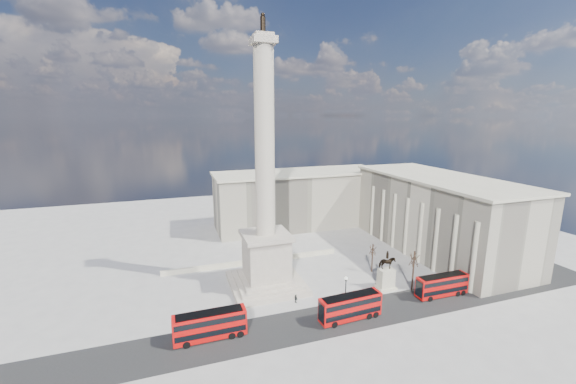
# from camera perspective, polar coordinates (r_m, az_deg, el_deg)

# --- Properties ---
(ground) EXTENTS (180.00, 180.00, 0.00)m
(ground) POSITION_cam_1_polar(r_m,az_deg,el_deg) (68.09, -2.33, -16.65)
(ground) COLOR #9C9A94
(ground) RESTS_ON ground
(asphalt_road) EXTENTS (120.00, 9.00, 0.01)m
(asphalt_road) POSITION_cam_1_polar(r_m,az_deg,el_deg) (61.48, 5.24, -20.15)
(asphalt_road) COLOR #272727
(asphalt_road) RESTS_ON ground
(nelsons_column) EXTENTS (14.00, 14.00, 49.85)m
(nelsons_column) POSITION_cam_1_polar(r_m,az_deg,el_deg) (67.46, -3.62, -5.00)
(nelsons_column) COLOR #AA9F8D
(nelsons_column) RESTS_ON ground
(balustrade_wall) EXTENTS (40.00, 0.60, 1.10)m
(balustrade_wall) POSITION_cam_1_polar(r_m,az_deg,el_deg) (81.79, -5.54, -11.11)
(balustrade_wall) COLOR #BCB69C
(balustrade_wall) RESTS_ON ground
(building_east) EXTENTS (19.00, 46.00, 18.60)m
(building_east) POSITION_cam_1_polar(r_m,az_deg,el_deg) (94.14, 23.06, -3.26)
(building_east) COLOR #BEB79C
(building_east) RESTS_ON ground
(building_northeast) EXTENTS (51.00, 17.00, 16.60)m
(building_northeast) POSITION_cam_1_polar(r_m,az_deg,el_deg) (106.77, 1.91, -1.07)
(building_northeast) COLOR #BEB79C
(building_northeast) RESTS_ON ground
(red_bus_a) EXTENTS (10.79, 2.66, 4.37)m
(red_bus_a) POSITION_cam_1_polar(r_m,az_deg,el_deg) (57.45, -12.42, -20.25)
(red_bus_a) COLOR #BE0A09
(red_bus_a) RESTS_ON ground
(red_bus_b) EXTENTS (10.76, 3.06, 4.31)m
(red_bus_b) POSITION_cam_1_polar(r_m,az_deg,el_deg) (61.56, 10.09, -17.80)
(red_bus_b) COLOR #BE0A09
(red_bus_b) RESTS_ON ground
(red_bus_c) EXTENTS (10.17, 2.53, 4.11)m
(red_bus_c) POSITION_cam_1_polar(r_m,az_deg,el_deg) (73.36, 23.65, -13.62)
(red_bus_c) COLOR #BE0A09
(red_bus_c) RESTS_ON ground
(red_bus_d) EXTENTS (10.65, 2.64, 4.31)m
(red_bus_d) POSITION_cam_1_polar(r_m,az_deg,el_deg) (82.21, 31.27, -11.51)
(red_bus_d) COLOR #BE0A09
(red_bus_d) RESTS_ON ground
(victorian_lamp) EXTENTS (0.54, 0.54, 6.25)m
(victorian_lamp) POSITION_cam_1_polar(r_m,az_deg,el_deg) (63.16, 9.30, -15.48)
(victorian_lamp) COLOR black
(victorian_lamp) RESTS_ON ground
(equestrian_statue) EXTENTS (3.66, 2.74, 7.71)m
(equestrian_statue) POSITION_cam_1_polar(r_m,az_deg,el_deg) (72.45, 15.58, -12.90)
(equestrian_statue) COLOR #BCB69C
(equestrian_statue) RESTS_ON ground
(bare_tree_near) EXTENTS (1.90, 1.90, 8.32)m
(bare_tree_near) POSITION_cam_1_polar(r_m,az_deg,el_deg) (71.82, 19.73, -10.03)
(bare_tree_near) COLOR #332319
(bare_tree_near) RESTS_ON ground
(bare_tree_mid) EXTENTS (1.74, 1.74, 6.58)m
(bare_tree_mid) POSITION_cam_1_polar(r_m,az_deg,el_deg) (77.87, 13.55, -8.95)
(bare_tree_mid) COLOR #332319
(bare_tree_mid) RESTS_ON ground
(bare_tree_far) EXTENTS (1.82, 1.82, 7.45)m
(bare_tree_far) POSITION_cam_1_polar(r_m,az_deg,el_deg) (92.27, 18.82, -5.46)
(bare_tree_far) COLOR #332319
(bare_tree_far) RESTS_ON ground
(pedestrian_walking) EXTENTS (0.60, 0.43, 1.55)m
(pedestrian_walking) POSITION_cam_1_polar(r_m,az_deg,el_deg) (67.27, 8.75, -16.42)
(pedestrian_walking) COLOR black
(pedestrian_walking) RESTS_ON ground
(pedestrian_standing) EXTENTS (1.14, 1.02, 1.94)m
(pedestrian_standing) POSITION_cam_1_polar(r_m,az_deg,el_deg) (76.12, 22.35, -13.53)
(pedestrian_standing) COLOR black
(pedestrian_standing) RESTS_ON ground
(pedestrian_crossing) EXTENTS (0.70, 1.00, 1.58)m
(pedestrian_crossing) POSITION_cam_1_polar(r_m,az_deg,el_deg) (66.00, 1.27, -16.86)
(pedestrian_crossing) COLOR black
(pedestrian_crossing) RESTS_ON ground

